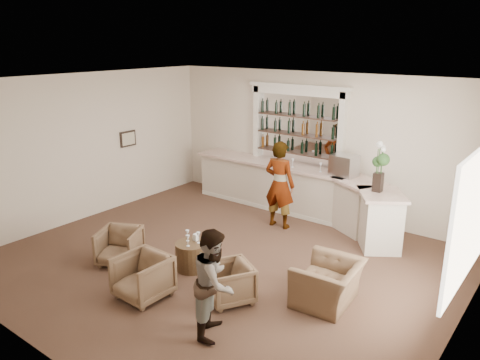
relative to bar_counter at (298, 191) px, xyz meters
The scene contains 19 objects.
ground 3.05m from the bar_counter, 86.88° to the right, with size 8.00×8.00×0.00m, color brown.
room_shell 2.91m from the bar_counter, 81.89° to the right, with size 8.04×7.02×3.32m.
bar_counter is the anchor object (origin of this frame).
back_bar_alcove 1.55m from the bar_counter, 129.15° to the left, with size 2.64×0.25×3.00m.
cocktail_table 3.55m from the bar_counter, 91.87° to the right, with size 0.58×0.58×0.50m, color #4E3A22.
sommelier 0.96m from the bar_counter, 87.40° to the right, with size 0.70×0.46×1.93m, color gray.
guest 4.96m from the bar_counter, 72.95° to the right, with size 0.76×0.59×1.56m, color gray.
armchair_left 4.38m from the bar_counter, 107.72° to the right, with size 0.71×0.74×0.67m, color brown.
armchair_center 4.73m from the bar_counter, 90.80° to the right, with size 0.77×0.79×0.72m, color brown.
armchair_right 4.13m from the bar_counter, 74.48° to the right, with size 0.68×0.70×0.64m, color brown.
armchair_far 3.89m from the bar_counter, 52.55° to the right, with size 1.05×0.92×0.68m, color brown.
espresso_machine 1.35m from the bar_counter, ahead, with size 0.53×0.44×0.46m, color #B8B8BD.
flower_vase 2.45m from the bar_counter, 15.17° to the right, with size 0.26×0.26×1.00m.
wine_glass_bar_left 0.86m from the bar_counter, ahead, with size 0.07×0.07×0.21m, color white, non-canonical shape.
wine_glass_bar_right 0.69m from the bar_counter, behind, with size 0.07×0.07×0.21m, color white, non-canonical shape.
wine_glass_tbl_a 3.51m from the bar_counter, 93.85° to the right, with size 0.07×0.07×0.21m, color white, non-canonical shape.
wine_glass_tbl_b 3.45m from the bar_counter, 90.26° to the right, with size 0.07×0.07×0.21m, color white, non-canonical shape.
wine_glass_tbl_c 3.66m from the bar_counter, 91.18° to the right, with size 0.07×0.07×0.21m, color white, non-canonical shape.
napkin_holder 3.39m from the bar_counter, 92.29° to the right, with size 0.08×0.08×0.12m, color silver.
Camera 1 is at (5.05, -6.11, 3.99)m, focal length 35.00 mm.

